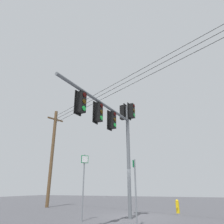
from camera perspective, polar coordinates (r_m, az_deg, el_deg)
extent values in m
plane|color=#47474C|center=(12.83, 6.10, -26.85)|extent=(60.00, 60.00, 0.00)
cylinder|color=slate|center=(12.16, 4.56, -12.43)|extent=(0.20, 0.20, 6.28)
cylinder|color=slate|center=(10.06, -3.05, 2.54)|extent=(6.20, 0.96, 0.14)
cube|color=black|center=(12.73, 5.44, 0.29)|extent=(0.34, 0.34, 0.90)
cube|color=black|center=(12.79, 4.75, 0.16)|extent=(0.44, 0.10, 1.04)
cylinder|color=#360503|center=(12.78, 6.08, 1.67)|extent=(0.20, 0.06, 0.20)
cylinder|color=#3C2703|center=(12.67, 6.13, 0.41)|extent=(0.20, 0.06, 0.20)
cylinder|color=green|center=(12.57, 6.18, -0.87)|extent=(0.20, 0.06, 0.20)
cube|color=black|center=(12.96, 3.01, -0.15)|extent=(0.34, 0.34, 0.90)
cube|color=black|center=(12.89, 3.69, -0.03)|extent=(0.44, 0.10, 1.04)
cylinder|color=#360503|center=(13.13, 2.33, 0.96)|extent=(0.20, 0.06, 0.20)
cylinder|color=#3C2703|center=(13.02, 2.35, -0.27)|extent=(0.20, 0.06, 0.20)
cylinder|color=green|center=(12.92, 2.37, -1.52)|extent=(0.20, 0.06, 0.20)
cube|color=black|center=(10.82, 0.08, -2.24)|extent=(0.35, 0.35, 0.90)
cube|color=black|center=(10.90, -0.69, -2.38)|extent=(0.44, 0.12, 1.04)
cylinder|color=#360503|center=(10.83, 0.83, -0.59)|extent=(0.20, 0.06, 0.20)
cylinder|color=#3C2703|center=(10.74, 0.84, -2.10)|extent=(0.20, 0.06, 0.20)
cylinder|color=green|center=(10.65, 0.85, -3.63)|extent=(0.20, 0.06, 0.20)
cube|color=black|center=(9.71, -3.72, -0.06)|extent=(0.32, 0.32, 0.90)
cube|color=black|center=(9.79, -4.59, -0.21)|extent=(0.44, 0.08, 1.04)
cylinder|color=#360503|center=(9.74, -2.83, 1.74)|extent=(0.20, 0.05, 0.20)
cylinder|color=#3C2703|center=(9.63, -2.86, 0.09)|extent=(0.20, 0.05, 0.20)
cylinder|color=green|center=(9.53, -2.89, -1.60)|extent=(0.20, 0.05, 0.20)
cube|color=black|center=(8.67, -8.46, 2.66)|extent=(0.34, 0.34, 0.90)
cube|color=black|center=(8.77, -9.33, 2.44)|extent=(0.44, 0.11, 1.04)
cylinder|color=#360503|center=(8.69, -7.50, 4.70)|extent=(0.20, 0.06, 0.20)
cylinder|color=#3C2703|center=(8.57, -7.59, 2.88)|extent=(0.20, 0.06, 0.20)
cylinder|color=green|center=(8.46, -7.68, 1.01)|extent=(0.20, 0.06, 0.20)
cylinder|color=brown|center=(19.83, -16.21, -11.47)|extent=(0.28, 0.28, 8.50)
cube|color=brown|center=(20.59, -15.28, -1.98)|extent=(1.64, 0.67, 0.12)
cylinder|color=slate|center=(11.29, -7.91, -19.58)|extent=(0.07, 0.07, 3.19)
cube|color=#0C7238|center=(11.34, -7.50, -12.77)|extent=(0.33, 0.27, 0.39)
cube|color=white|center=(11.33, -7.47, -12.76)|extent=(0.27, 0.22, 0.33)
cylinder|color=yellow|center=(15.24, 17.61, -23.80)|extent=(0.22, 0.22, 0.65)
sphere|color=yellow|center=(15.22, 17.45, -22.36)|extent=(0.20, 0.20, 0.20)
cylinder|color=yellow|center=(15.11, 17.44, -23.73)|extent=(0.12, 0.11, 0.09)
cylinder|color=slate|center=(9.65, 6.52, -20.90)|extent=(0.07, 0.07, 2.74)
cube|color=#0C7238|center=(9.71, 6.01, -14.02)|extent=(0.39, 0.06, 0.31)
cube|color=white|center=(9.71, 5.92, -14.03)|extent=(0.33, 0.03, 0.25)
cylinder|color=black|center=(13.01, 7.06, 8.42)|extent=(9.18, 18.45, 0.75)
cylinder|color=black|center=(13.18, 6.99, 9.75)|extent=(9.18, 18.45, 0.75)
cylinder|color=black|center=(13.34, 6.93, 10.97)|extent=(9.18, 18.45, 0.75)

